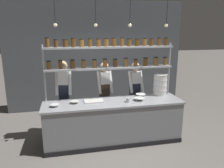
{
  "coord_description": "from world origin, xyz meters",
  "views": [
    {
      "loc": [
        -0.96,
        -4.29,
        2.39
      ],
      "look_at": [
        0.01,
        0.2,
        1.25
      ],
      "focal_mm": 35.0,
      "sensor_mm": 36.0,
      "label": 1
    }
  ],
  "objects_px": {
    "prep_bowl_near_right": "(55,106)",
    "prep_bowl_near_left": "(139,99)",
    "chef_right": "(135,90)",
    "spice_shelf_unit": "(110,58)",
    "serving_cup_front": "(128,100)",
    "chef_left": "(64,92)",
    "prep_bowl_center_back": "(141,95)",
    "cutting_board": "(94,101)",
    "chef_center": "(105,91)",
    "prep_bowl_center_front": "(75,102)",
    "container_stack": "(160,85)"
  },
  "relations": [
    {
      "from": "chef_left",
      "to": "prep_bowl_near_right",
      "type": "distance_m",
      "value": 0.73
    },
    {
      "from": "chef_right",
      "to": "serving_cup_front",
      "type": "relative_size",
      "value": 18.36
    },
    {
      "from": "cutting_board",
      "to": "serving_cup_front",
      "type": "xyz_separation_m",
      "value": [
        0.7,
        -0.18,
        0.03
      ]
    },
    {
      "from": "cutting_board",
      "to": "prep_bowl_center_back",
      "type": "distance_m",
      "value": 1.1
    },
    {
      "from": "chef_center",
      "to": "prep_bowl_near_right",
      "type": "distance_m",
      "value": 1.38
    },
    {
      "from": "chef_center",
      "to": "prep_bowl_center_front",
      "type": "bearing_deg",
      "value": -144.8
    },
    {
      "from": "chef_left",
      "to": "container_stack",
      "type": "relative_size",
      "value": 3.56
    },
    {
      "from": "serving_cup_front",
      "to": "prep_bowl_center_front",
      "type": "bearing_deg",
      "value": 172.15
    },
    {
      "from": "prep_bowl_center_front",
      "to": "prep_bowl_near_right",
      "type": "xyz_separation_m",
      "value": [
        -0.4,
        -0.13,
        0.0
      ]
    },
    {
      "from": "spice_shelf_unit",
      "to": "prep_bowl_near_left",
      "type": "height_order",
      "value": "spice_shelf_unit"
    },
    {
      "from": "chef_center",
      "to": "serving_cup_front",
      "type": "height_order",
      "value": "chef_center"
    },
    {
      "from": "spice_shelf_unit",
      "to": "chef_center",
      "type": "relative_size",
      "value": 1.71
    },
    {
      "from": "chef_right",
      "to": "cutting_board",
      "type": "relative_size",
      "value": 4.1
    },
    {
      "from": "cutting_board",
      "to": "chef_left",
      "type": "bearing_deg",
      "value": 138.04
    },
    {
      "from": "spice_shelf_unit",
      "to": "chef_center",
      "type": "bearing_deg",
      "value": 99.64
    },
    {
      "from": "prep_bowl_near_left",
      "to": "prep_bowl_center_front",
      "type": "distance_m",
      "value": 1.37
    },
    {
      "from": "chef_center",
      "to": "prep_bowl_center_front",
      "type": "xyz_separation_m",
      "value": [
        -0.75,
        -0.65,
        -0.01
      ]
    },
    {
      "from": "chef_center",
      "to": "prep_bowl_center_back",
      "type": "bearing_deg",
      "value": -39.59
    },
    {
      "from": "spice_shelf_unit",
      "to": "chef_center",
      "type": "height_order",
      "value": "spice_shelf_unit"
    },
    {
      "from": "cutting_board",
      "to": "spice_shelf_unit",
      "type": "bearing_deg",
      "value": 31.49
    },
    {
      "from": "chef_center",
      "to": "chef_right",
      "type": "distance_m",
      "value": 0.76
    },
    {
      "from": "container_stack",
      "to": "prep_bowl_center_back",
      "type": "distance_m",
      "value": 0.53
    },
    {
      "from": "chef_center",
      "to": "cutting_board",
      "type": "distance_m",
      "value": 0.72
    },
    {
      "from": "chef_right",
      "to": "prep_bowl_near_right",
      "type": "height_order",
      "value": "chef_right"
    },
    {
      "from": "prep_bowl_near_left",
      "to": "serving_cup_front",
      "type": "height_order",
      "value": "serving_cup_front"
    },
    {
      "from": "container_stack",
      "to": "prep_bowl_center_back",
      "type": "height_order",
      "value": "container_stack"
    },
    {
      "from": "chef_left",
      "to": "chef_right",
      "type": "distance_m",
      "value": 1.71
    },
    {
      "from": "chef_left",
      "to": "prep_bowl_center_back",
      "type": "relative_size",
      "value": 7.63
    },
    {
      "from": "chef_center",
      "to": "serving_cup_front",
      "type": "relative_size",
      "value": 18.56
    },
    {
      "from": "prep_bowl_near_left",
      "to": "prep_bowl_near_right",
      "type": "height_order",
      "value": "prep_bowl_near_left"
    },
    {
      "from": "cutting_board",
      "to": "prep_bowl_near_right",
      "type": "distance_m",
      "value": 0.81
    },
    {
      "from": "spice_shelf_unit",
      "to": "serving_cup_front",
      "type": "relative_size",
      "value": 31.81
    },
    {
      "from": "chef_right",
      "to": "cutting_board",
      "type": "height_order",
      "value": "chef_right"
    },
    {
      "from": "serving_cup_front",
      "to": "container_stack",
      "type": "bearing_deg",
      "value": 22.53
    },
    {
      "from": "chef_center",
      "to": "chef_right",
      "type": "relative_size",
      "value": 1.01
    },
    {
      "from": "chef_center",
      "to": "cutting_board",
      "type": "height_order",
      "value": "chef_center"
    },
    {
      "from": "chef_left",
      "to": "cutting_board",
      "type": "xyz_separation_m",
      "value": [
        0.61,
        -0.55,
        -0.08
      ]
    },
    {
      "from": "chef_center",
      "to": "container_stack",
      "type": "height_order",
      "value": "chef_center"
    },
    {
      "from": "cutting_board",
      "to": "prep_bowl_near_left",
      "type": "relative_size",
      "value": 1.75
    },
    {
      "from": "spice_shelf_unit",
      "to": "chef_right",
      "type": "xyz_separation_m",
      "value": [
        0.69,
        0.33,
        -0.86
      ]
    },
    {
      "from": "chef_left",
      "to": "cutting_board",
      "type": "relative_size",
      "value": 4.33
    },
    {
      "from": "prep_bowl_center_back",
      "to": "prep_bowl_near_right",
      "type": "height_order",
      "value": "prep_bowl_center_back"
    },
    {
      "from": "spice_shelf_unit",
      "to": "container_stack",
      "type": "relative_size",
      "value": 5.83
    },
    {
      "from": "spice_shelf_unit",
      "to": "serving_cup_front",
      "type": "xyz_separation_m",
      "value": [
        0.29,
        -0.43,
        -0.84
      ]
    },
    {
      "from": "chef_right",
      "to": "prep_bowl_near_left",
      "type": "distance_m",
      "value": 0.73
    },
    {
      "from": "prep_bowl_near_right",
      "to": "prep_bowl_near_left",
      "type": "bearing_deg",
      "value": 0.77
    },
    {
      "from": "chef_left",
      "to": "serving_cup_front",
      "type": "distance_m",
      "value": 1.5
    },
    {
      "from": "prep_bowl_center_front",
      "to": "chef_left",
      "type": "bearing_deg",
      "value": 110.33
    },
    {
      "from": "container_stack",
      "to": "prep_bowl_near_left",
      "type": "height_order",
      "value": "container_stack"
    },
    {
      "from": "prep_bowl_center_front",
      "to": "prep_bowl_near_right",
      "type": "height_order",
      "value": "same"
    }
  ]
}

